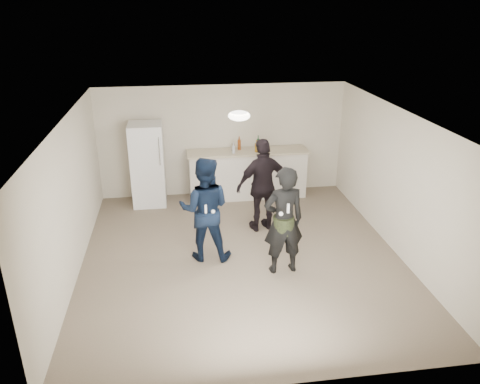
{
  "coord_description": "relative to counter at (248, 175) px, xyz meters",
  "views": [
    {
      "loc": [
        -1.04,
        -7.1,
        4.22
      ],
      "look_at": [
        0.0,
        0.2,
        1.15
      ],
      "focal_mm": 35.0,
      "sensor_mm": 36.0,
      "label": 1
    }
  ],
  "objects": [
    {
      "name": "fridge_handle",
      "position": [
        -1.91,
        -0.44,
        0.78
      ],
      "size": [
        0.02,
        0.02,
        0.6
      ],
      "primitive_type": "cylinder",
      "color": "#B5B5B9",
      "rests_on": "fridge"
    },
    {
      "name": "camo_shorts",
      "position": [
        0.08,
        -3.2,
        0.32
      ],
      "size": [
        0.34,
        0.34,
        0.28
      ],
      "primitive_type": "cylinder",
      "color": "#2C3B1B",
      "rests_on": "woman"
    },
    {
      "name": "ceiling",
      "position": [
        -0.52,
        -2.67,
        1.98
      ],
      "size": [
        6.0,
        6.0,
        0.0
      ],
      "primitive_type": "plane",
      "rotation": [
        3.14,
        0.0,
        0.0
      ],
      "color": "silver",
      "rests_on": "wall_back"
    },
    {
      "name": "wall_right",
      "position": [
        2.23,
        -2.67,
        0.72
      ],
      "size": [
        0.0,
        6.0,
        6.0
      ],
      "primitive_type": "plane",
      "rotation": [
        1.57,
        0.0,
        -1.57
      ],
      "color": "beige",
      "rests_on": "floor"
    },
    {
      "name": "nunchuk_man",
      "position": [
        -1.02,
        -2.83,
        0.45
      ],
      "size": [
        0.07,
        0.07,
        0.07
      ],
      "primitive_type": "sphere",
      "color": "white",
      "rests_on": "man"
    },
    {
      "name": "shaker",
      "position": [
        -0.32,
        0.05,
        0.65
      ],
      "size": [
        0.08,
        0.08,
        0.17
      ],
      "primitive_type": "cylinder",
      "color": "#BABABF",
      "rests_on": "counter_top"
    },
    {
      "name": "bottle_cluster",
      "position": [
        -0.0,
        -0.04,
        0.67
      ],
      "size": [
        0.61,
        0.31,
        0.28
      ],
      "color": "#9E6F17",
      "rests_on": "counter_top"
    },
    {
      "name": "wall_front",
      "position": [
        -0.52,
        -5.67,
        0.72
      ],
      "size": [
        6.0,
        0.0,
        6.0
      ],
      "primitive_type": "plane",
      "rotation": [
        -1.57,
        0.0,
        0.0
      ],
      "color": "beige",
      "rests_on": "floor"
    },
    {
      "name": "ceiling_dome",
      "position": [
        -0.52,
        -2.37,
        1.93
      ],
      "size": [
        0.36,
        0.36,
        0.16
      ],
      "primitive_type": "ellipsoid",
      "color": "white",
      "rests_on": "ceiling"
    },
    {
      "name": "fridge",
      "position": [
        -2.19,
        -0.07,
        0.38
      ],
      "size": [
        0.7,
        0.7,
        1.8
      ],
      "primitive_type": "cube",
      "color": "white",
      "rests_on": "floor"
    },
    {
      "name": "spectator",
      "position": [
        0.04,
        -1.65,
        0.39
      ],
      "size": [
        1.15,
        0.68,
        1.83
      ],
      "primitive_type": "imported",
      "rotation": [
        0.0,
        0.0,
        3.37
      ],
      "color": "black",
      "rests_on": "floor"
    },
    {
      "name": "wall_back",
      "position": [
        -0.52,
        0.33,
        0.72
      ],
      "size": [
        6.0,
        0.0,
        6.0
      ],
      "primitive_type": "plane",
      "rotation": [
        1.57,
        0.0,
        0.0
      ],
      "color": "beige",
      "rests_on": "floor"
    },
    {
      "name": "counter",
      "position": [
        0.0,
        0.0,
        0.0
      ],
      "size": [
        2.6,
        0.56,
        1.05
      ],
      "primitive_type": "cube",
      "color": "silver",
      "rests_on": "floor"
    },
    {
      "name": "wall_left",
      "position": [
        -3.27,
        -2.67,
        0.72
      ],
      "size": [
        0.0,
        6.0,
        6.0
      ],
      "primitive_type": "plane",
      "rotation": [
        1.57,
        0.0,
        1.57
      ],
      "color": "beige",
      "rests_on": "floor"
    },
    {
      "name": "floor",
      "position": [
        -0.52,
        -2.67,
        -0.53
      ],
      "size": [
        6.0,
        6.0,
        0.0
      ],
      "primitive_type": "plane",
      "color": "#6B5B4C",
      "rests_on": "ground"
    },
    {
      "name": "man",
      "position": [
        -1.14,
        -2.58,
        0.39
      ],
      "size": [
        1.0,
        0.84,
        1.83
      ],
      "primitive_type": "imported",
      "rotation": [
        0.0,
        0.0,
        2.96
      ],
      "color": "#0F2342",
      "rests_on": "floor"
    },
    {
      "name": "remote_woman",
      "position": [
        0.08,
        -3.45,
        0.72
      ],
      "size": [
        0.04,
        0.04,
        0.15
      ],
      "primitive_type": "cube",
      "color": "silver",
      "rests_on": "woman"
    },
    {
      "name": "counter_top",
      "position": [
        0.0,
        0.0,
        0.55
      ],
      "size": [
        2.68,
        0.64,
        0.04
      ],
      "primitive_type": "cube",
      "color": "#C5B199",
      "rests_on": "counter"
    },
    {
      "name": "remote_man",
      "position": [
        -1.14,
        -2.86,
        0.53
      ],
      "size": [
        0.04,
        0.04,
        0.15
      ],
      "primitive_type": "cube",
      "color": "white",
      "rests_on": "man"
    },
    {
      "name": "nunchuk_woman",
      "position": [
        -0.02,
        -3.42,
        0.62
      ],
      "size": [
        0.07,
        0.07,
        0.07
      ],
      "primitive_type": "sphere",
      "color": "white",
      "rests_on": "woman"
    },
    {
      "name": "woman",
      "position": [
        0.08,
        -3.2,
        0.39
      ],
      "size": [
        0.71,
        0.5,
        1.83
      ],
      "primitive_type": "imported",
      "rotation": [
        0.0,
        0.0,
        3.24
      ],
      "color": "black",
      "rests_on": "floor"
    }
  ]
}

